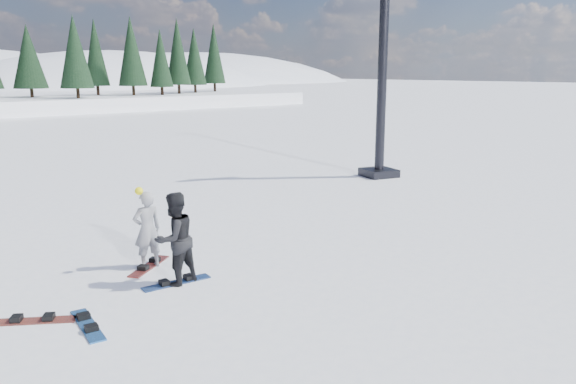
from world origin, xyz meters
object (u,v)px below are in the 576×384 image
at_px(lift_tower, 382,93).
at_px(snowboard_loose_a, 88,325).
at_px(snowboarder_man, 175,239).
at_px(snowboard_loose_b, 33,321).
at_px(snowboarder_woman, 147,229).

bearing_deg(lift_tower, snowboard_loose_a, -141.43).
distance_m(snowboarder_man, snowboard_loose_a, 2.56).
relative_size(snowboard_loose_a, snowboard_loose_b, 1.00).
bearing_deg(snowboarder_man, snowboarder_woman, -101.79).
xyz_separation_m(lift_tower, snowboard_loose_b, (-15.64, -5.58, -3.52)).
bearing_deg(snowboard_loose_a, snowboarder_woman, -39.26).
bearing_deg(snowboarder_man, snowboard_loose_b, -11.11).
distance_m(snowboarder_woman, snowboard_loose_a, 3.22).
bearing_deg(snowboard_loose_a, snowboarder_man, -62.93).
xyz_separation_m(lift_tower, snowboarder_woman, (-12.71, -4.23, -2.63)).
distance_m(snowboarder_man, snowboard_loose_b, 3.08).
xyz_separation_m(snowboarder_woman, snowboard_loose_b, (-2.93, -1.35, -0.89)).
bearing_deg(snowboard_loose_a, snowboard_loose_b, 47.99).
bearing_deg(snowboarder_woman, snowboard_loose_a, 48.74).
height_order(lift_tower, snowboarder_man, lift_tower).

